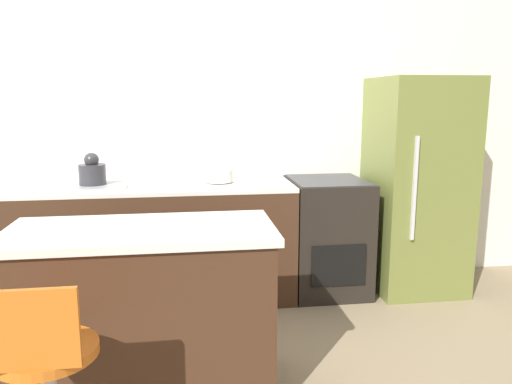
% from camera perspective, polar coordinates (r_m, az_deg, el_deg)
% --- Properties ---
extents(ground_plane, '(14.00, 14.00, 0.00)m').
position_cam_1_polar(ground_plane, '(3.69, -6.80, -13.77)').
color(ground_plane, '#998466').
extents(wall_back, '(8.00, 0.06, 2.60)m').
position_cam_1_polar(wall_back, '(4.06, -7.47, 7.45)').
color(wall_back, white).
rests_on(wall_back, ground_plane).
extents(back_counter, '(2.12, 0.64, 0.90)m').
position_cam_1_polar(back_counter, '(3.87, -11.83, -5.72)').
color(back_counter, '#422819').
rests_on(back_counter, ground_plane).
extents(kitchen_island, '(1.32, 0.62, 0.89)m').
position_cam_1_polar(kitchen_island, '(2.68, -12.62, -13.21)').
color(kitchen_island, '#422819').
rests_on(kitchen_island, ground_plane).
extents(oven_range, '(0.59, 0.66, 0.90)m').
position_cam_1_polar(oven_range, '(4.01, 8.09, -4.96)').
color(oven_range, black).
rests_on(oven_range, ground_plane).
extents(refrigerator, '(0.68, 0.72, 1.68)m').
position_cam_1_polar(refrigerator, '(4.16, 17.82, 0.72)').
color(refrigerator, olive).
rests_on(refrigerator, ground_plane).
extents(kettle, '(0.19, 0.19, 0.23)m').
position_cam_1_polar(kettle, '(3.83, -18.21, 2.20)').
color(kettle, '#333338').
rests_on(kettle, back_counter).
extents(mixing_bowl, '(0.22, 0.22, 0.09)m').
position_cam_1_polar(mixing_bowl, '(3.79, -4.27, 1.91)').
color(mixing_bowl, white).
rests_on(mixing_bowl, back_counter).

